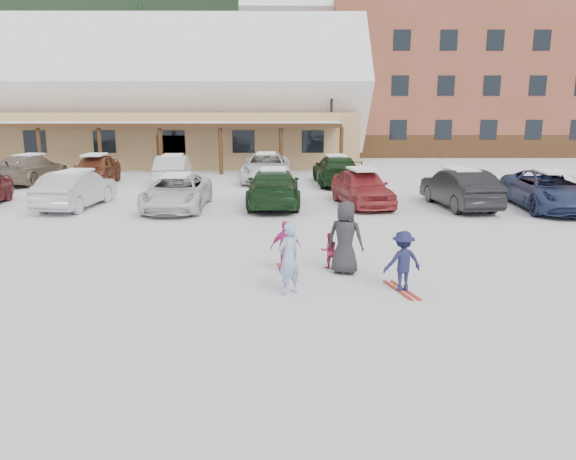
{
  "coord_description": "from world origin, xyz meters",
  "views": [
    {
      "loc": [
        0.22,
        -12.92,
        4.13
      ],
      "look_at": [
        0.3,
        1.0,
        1.0
      ],
      "focal_mm": 35.0,
      "sensor_mm": 36.0,
      "label": 1
    }
  ],
  "objects_px": {
    "parked_car_4": "(362,187)",
    "parked_car_11": "(336,170)",
    "parked_car_8": "(95,170)",
    "adult_skier": "(289,258)",
    "parked_car_2": "(177,192)",
    "toddler_red": "(329,250)",
    "parked_car_5": "(460,188)",
    "alpine_hotel": "(446,51)",
    "parked_car_1": "(76,189)",
    "parked_car_7": "(30,169)",
    "parked_car_6": "(550,190)",
    "parked_car_9": "(173,169)",
    "child_magenta": "(286,247)",
    "bystander_dark": "(345,237)",
    "parked_car_3": "(273,188)",
    "parked_car_10": "(266,167)",
    "child_navy": "(403,261)",
    "day_lodge": "(155,107)",
    "lamp_post": "(331,114)"
  },
  "relations": [
    {
      "from": "parked_car_3",
      "to": "bystander_dark",
      "type": "bearing_deg",
      "value": 101.01
    },
    {
      "from": "alpine_hotel",
      "to": "parked_car_11",
      "type": "distance_m",
      "value": 25.68
    },
    {
      "from": "bystander_dark",
      "to": "alpine_hotel",
      "type": "bearing_deg",
      "value": -86.43
    },
    {
      "from": "parked_car_6",
      "to": "adult_skier",
      "type": "bearing_deg",
      "value": -132.85
    },
    {
      "from": "child_navy",
      "to": "parked_car_1",
      "type": "bearing_deg",
      "value": -58.75
    },
    {
      "from": "bystander_dark",
      "to": "parked_car_7",
      "type": "height_order",
      "value": "bystander_dark"
    },
    {
      "from": "parked_car_2",
      "to": "toddler_red",
      "type": "bearing_deg",
      "value": -56.66
    },
    {
      "from": "alpine_hotel",
      "to": "parked_car_2",
      "type": "relative_size",
      "value": 6.33
    },
    {
      "from": "parked_car_7",
      "to": "toddler_red",
      "type": "bearing_deg",
      "value": 138.92
    },
    {
      "from": "bystander_dark",
      "to": "parked_car_9",
      "type": "relative_size",
      "value": 0.41
    },
    {
      "from": "parked_car_4",
      "to": "parked_car_8",
      "type": "height_order",
      "value": "parked_car_8"
    },
    {
      "from": "parked_car_5",
      "to": "parked_car_8",
      "type": "height_order",
      "value": "parked_car_8"
    },
    {
      "from": "toddler_red",
      "to": "parked_car_5",
      "type": "height_order",
      "value": "parked_car_5"
    },
    {
      "from": "child_magenta",
      "to": "day_lodge",
      "type": "bearing_deg",
      "value": -81.42
    },
    {
      "from": "parked_car_2",
      "to": "parked_car_10",
      "type": "bearing_deg",
      "value": 68.06
    },
    {
      "from": "alpine_hotel",
      "to": "parked_car_10",
      "type": "bearing_deg",
      "value": -126.31
    },
    {
      "from": "child_navy",
      "to": "parked_car_10",
      "type": "bearing_deg",
      "value": -94.12
    },
    {
      "from": "toddler_red",
      "to": "parked_car_11",
      "type": "height_order",
      "value": "parked_car_11"
    },
    {
      "from": "parked_car_6",
      "to": "parked_car_8",
      "type": "height_order",
      "value": "parked_car_8"
    },
    {
      "from": "parked_car_1",
      "to": "parked_car_9",
      "type": "bearing_deg",
      "value": -103.13
    },
    {
      "from": "child_navy",
      "to": "parked_car_9",
      "type": "xyz_separation_m",
      "value": [
        -8.6,
        17.86,
        0.05
      ]
    },
    {
      "from": "bystander_dark",
      "to": "parked_car_3",
      "type": "height_order",
      "value": "bystander_dark"
    },
    {
      "from": "child_magenta",
      "to": "parked_car_10",
      "type": "height_order",
      "value": "parked_car_10"
    },
    {
      "from": "parked_car_5",
      "to": "parked_car_6",
      "type": "xyz_separation_m",
      "value": [
        3.49,
        -0.42,
        -0.02
      ]
    },
    {
      "from": "parked_car_8",
      "to": "parked_car_11",
      "type": "relative_size",
      "value": 0.88
    },
    {
      "from": "toddler_red",
      "to": "parked_car_3",
      "type": "bearing_deg",
      "value": -94.14
    },
    {
      "from": "parked_car_6",
      "to": "parked_car_9",
      "type": "xyz_separation_m",
      "value": [
        -16.56,
        7.81,
        -0.02
      ]
    },
    {
      "from": "adult_skier",
      "to": "parked_car_2",
      "type": "relative_size",
      "value": 0.33
    },
    {
      "from": "alpine_hotel",
      "to": "parked_car_1",
      "type": "bearing_deg",
      "value": -128.5
    },
    {
      "from": "toddler_red",
      "to": "parked_car_9",
      "type": "xyz_separation_m",
      "value": [
        -7.1,
        16.0,
        0.28
      ]
    },
    {
      "from": "parked_car_6",
      "to": "parked_car_11",
      "type": "distance_m",
      "value": 10.66
    },
    {
      "from": "alpine_hotel",
      "to": "lamp_post",
      "type": "xyz_separation_m",
      "value": [
        -11.02,
        -13.72,
        -5.11
      ]
    },
    {
      "from": "parked_car_1",
      "to": "parked_car_11",
      "type": "distance_m",
      "value": 13.02
    },
    {
      "from": "child_magenta",
      "to": "parked_car_5",
      "type": "height_order",
      "value": "parked_car_5"
    },
    {
      "from": "child_magenta",
      "to": "parked_car_9",
      "type": "relative_size",
      "value": 0.29
    },
    {
      "from": "child_magenta",
      "to": "adult_skier",
      "type": "bearing_deg",
      "value": 82.05
    },
    {
      "from": "parked_car_7",
      "to": "alpine_hotel",
      "type": "bearing_deg",
      "value": -136.43
    },
    {
      "from": "lamp_post",
      "to": "adult_skier",
      "type": "relative_size",
      "value": 3.81
    },
    {
      "from": "child_magenta",
      "to": "parked_car_5",
      "type": "bearing_deg",
      "value": -138.48
    },
    {
      "from": "adult_skier",
      "to": "child_magenta",
      "type": "bearing_deg",
      "value": -131.42
    },
    {
      "from": "alpine_hotel",
      "to": "bystander_dark",
      "type": "relative_size",
      "value": 17.18
    },
    {
      "from": "parked_car_7",
      "to": "parked_car_9",
      "type": "distance_m",
      "value": 7.59
    },
    {
      "from": "parked_car_7",
      "to": "parked_car_11",
      "type": "height_order",
      "value": "parked_car_7"
    },
    {
      "from": "parked_car_4",
      "to": "parked_car_8",
      "type": "bearing_deg",
      "value": 144.75
    },
    {
      "from": "parked_car_4",
      "to": "parked_car_11",
      "type": "height_order",
      "value": "parked_car_4"
    },
    {
      "from": "toddler_red",
      "to": "parked_car_10",
      "type": "bearing_deg",
      "value": -96.86
    },
    {
      "from": "parked_car_4",
      "to": "parked_car_11",
      "type": "distance_m",
      "value": 6.29
    },
    {
      "from": "toddler_red",
      "to": "parked_car_8",
      "type": "distance_m",
      "value": 18.96
    },
    {
      "from": "toddler_red",
      "to": "parked_car_9",
      "type": "bearing_deg",
      "value": -80.34
    },
    {
      "from": "parked_car_7",
      "to": "parked_car_5",
      "type": "bearing_deg",
      "value": 166.73
    }
  ]
}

